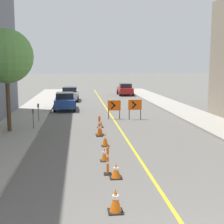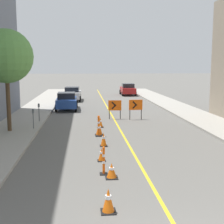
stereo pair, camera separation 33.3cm
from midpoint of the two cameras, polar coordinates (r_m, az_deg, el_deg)
lane_stripe at (r=28.74m, az=-0.33°, el=0.51°), size 0.12×46.69×0.01m
sidewalk_left at (r=28.92m, az=-13.35°, el=0.47°), size 3.03×46.69×0.15m
sidewalk_right at (r=29.99m, az=12.22°, el=0.79°), size 3.03×46.69×0.15m
traffic_cone_nearest at (r=8.90m, az=0.43°, el=-15.87°), size 0.42×0.42×0.69m
traffic_cone_second at (r=11.37m, az=0.78°, el=-10.69°), size 0.45×0.45×0.55m
traffic_cone_third at (r=13.30m, az=-1.21°, el=-7.77°), size 0.34×0.34×0.57m
traffic_cone_fourth at (r=15.65m, az=-0.94°, el=-5.05°), size 0.37×0.37×0.69m
traffic_cone_fifth at (r=18.14m, az=-1.85°, el=-3.08°), size 0.47×0.47×0.74m
traffic_cone_farthest at (r=20.38m, az=-1.69°, el=-1.90°), size 0.41×0.41×0.66m
delineator_post_front at (r=11.68m, az=-0.70°, el=-9.23°), size 0.29×0.29×1.07m
delineator_post_rear at (r=17.78m, az=-1.91°, el=-2.82°), size 0.38×0.38×1.20m
arrow_barricade_primary at (r=23.39m, az=0.93°, el=1.08°), size 0.98×0.12×1.42m
arrow_barricade_secondary at (r=23.24m, az=4.76°, el=1.16°), size 1.02×0.13×1.49m
parked_car_curb_near at (r=28.72m, az=-7.96°, el=2.02°), size 1.95×4.34×1.59m
parked_car_curb_mid at (r=35.95m, az=-7.00°, el=3.34°), size 1.95×4.36×1.59m
parked_car_curb_far at (r=42.46m, az=3.13°, el=4.17°), size 1.95×4.36×1.59m
parking_meter_near_curb at (r=19.74m, az=-13.77°, el=-0.43°), size 0.12×0.11×1.23m
parking_meter_far_curb at (r=22.21m, az=-12.81°, el=0.63°), size 0.12×0.11×1.26m
street_tree_left_near at (r=19.21m, az=-18.33°, el=9.63°), size 3.14×3.14×5.96m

